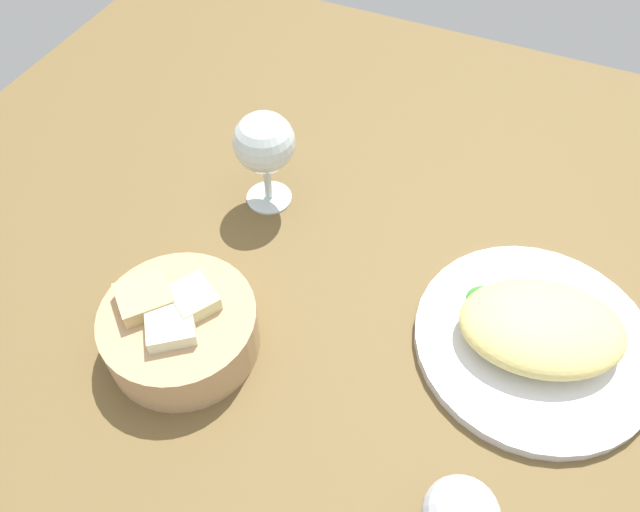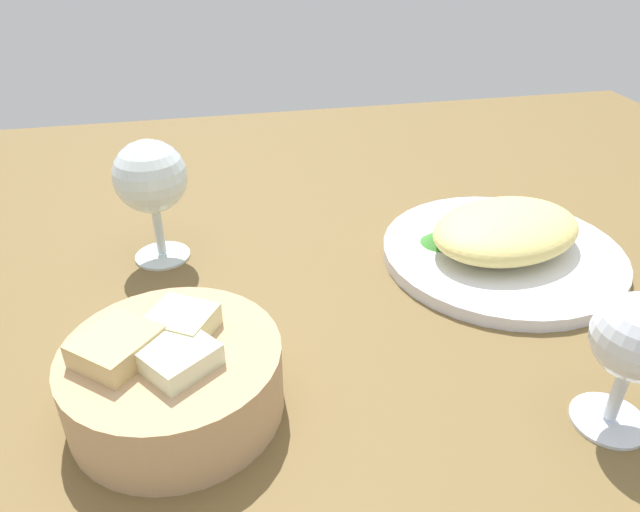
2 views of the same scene
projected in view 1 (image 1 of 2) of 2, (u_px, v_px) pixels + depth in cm
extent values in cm
cube|color=brown|center=(354.00, 388.00, 66.46)|extent=(140.00, 140.00, 2.00)
cylinder|color=white|center=(534.00, 342.00, 68.07)|extent=(26.33, 26.33, 1.40)
ellipsoid|color=#E4D279|center=(542.00, 327.00, 65.71)|extent=(20.46, 17.11, 4.64)
cone|color=#3C8931|center=(486.00, 297.00, 69.94)|extent=(4.35, 4.35, 1.74)
cylinder|color=tan|center=(181.00, 329.00, 66.47)|extent=(16.66, 16.66, 5.85)
cube|color=tan|center=(148.00, 307.00, 65.71)|extent=(7.25, 7.30, 5.43)
cube|color=beige|center=(174.00, 333.00, 63.92)|extent=(7.03, 7.14, 5.33)
cube|color=beige|center=(196.00, 306.00, 65.48)|extent=(6.22, 6.07, 4.70)
cylinder|color=silver|center=(269.00, 197.00, 82.49)|extent=(6.06, 6.06, 0.60)
cylinder|color=silver|center=(268.00, 181.00, 80.18)|extent=(1.00, 1.00, 5.34)
sphere|color=silver|center=(264.00, 142.00, 75.08)|extent=(7.71, 7.71, 7.71)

